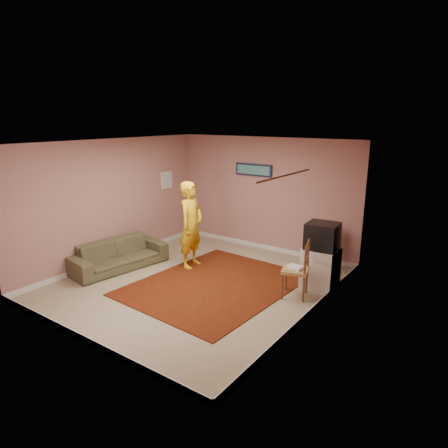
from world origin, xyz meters
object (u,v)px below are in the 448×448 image
Objects in this scene: chair_a at (326,244)px; chair_b at (296,263)px; crt_tv at (322,236)px; sofa at (119,255)px; person at (191,225)px; tv_cabinet at (320,268)px.

chair_b reaches higher than chair_a.
crt_tv is 1.07× the size of chair_b.
person is (1.15, 0.95, 0.60)m from sofa.
sofa is at bearing -92.70° from chair_b.
sofa is at bearing -158.52° from tv_cabinet.
sofa is at bearing -148.05° from chair_a.
person reaches higher than chair_a.
crt_tv reaches higher than chair_b.
chair_b is (0.05, -1.50, 0.06)m from chair_a.
crt_tv is at bearing -76.08° from chair_a.
sofa is (-3.53, -0.87, -0.32)m from chair_b.
crt_tv is 4.08m from sofa.
person is at bearing -173.15° from crt_tv.
chair_b is at bearing -109.66° from tv_cabinet.
crt_tv is 0.74m from chair_b.
chair_b is (-0.22, -0.60, 0.24)m from tv_cabinet.
tv_cabinet is at bearing -86.61° from person.
person is at bearing -168.65° from tv_cabinet.
sofa is at bearing -163.02° from crt_tv.
person is (-2.38, 0.08, 0.28)m from chair_b.
crt_tv is at bearing -86.60° from person.
chair_b reaches higher than tv_cabinet.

